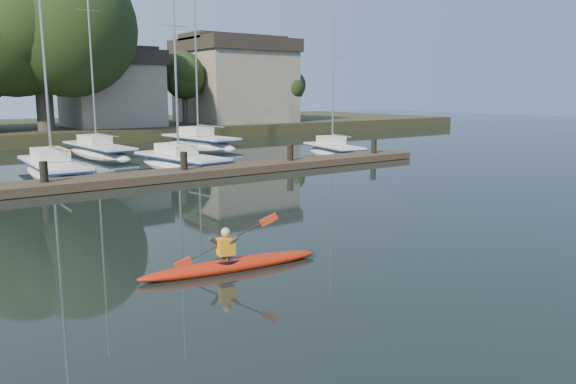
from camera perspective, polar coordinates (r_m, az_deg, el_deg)
ground at (r=12.88m, az=4.84°, el=-7.47°), size 160.00×160.00×0.00m
kayak at (r=12.58m, az=-5.80°, el=-7.13°), size 4.28×1.18×1.36m
dock at (r=24.88m, az=-16.73°, el=1.22°), size 34.00×2.00×1.80m
sailboat_2 at (r=29.19m, az=-22.68°, el=1.37°), size 2.28×8.82×14.52m
sailboat_3 at (r=30.26m, az=-10.79°, el=2.26°), size 3.07×7.94×12.47m
sailboat_4 at (r=35.88m, az=4.64°, el=3.65°), size 3.10×6.48×10.59m
sailboat_6 at (r=37.70m, az=-18.68°, el=3.46°), size 2.57×9.56×15.04m
sailboat_7 at (r=41.83m, az=-8.90°, el=4.44°), size 3.26×8.95×14.10m
shore at (r=50.48m, az=-25.28°, el=8.48°), size 90.00×25.25×12.75m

